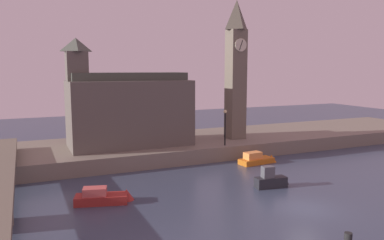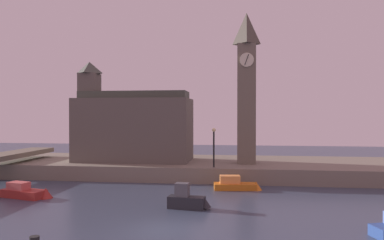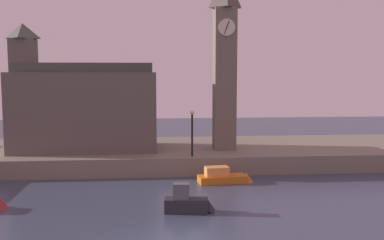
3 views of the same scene
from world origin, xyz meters
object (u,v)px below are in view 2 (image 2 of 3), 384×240
at_px(boat_dinghy_red, 28,192).
at_px(clock_tower, 246,86).
at_px(streetlamp, 214,143).
at_px(boat_barge_dark, 189,200).
at_px(boat_patrol_orange, 240,185).
at_px(parliament_hall, 131,126).

bearing_deg(boat_dinghy_red, clock_tower, 33.82).
bearing_deg(streetlamp, boat_barge_dark, -96.24).
bearing_deg(boat_patrol_orange, boat_barge_dark, -116.62).
xyz_separation_m(parliament_hall, boat_patrol_orange, (11.89, -7.14, -4.89)).
distance_m(streetlamp, boat_dinghy_red, 16.63).
bearing_deg(streetlamp, clock_tower, 46.73).
height_order(parliament_hall, streetlamp, parliament_hall).
bearing_deg(parliament_hall, boat_patrol_orange, -30.99).
bearing_deg(parliament_hall, clock_tower, -3.97).
height_order(parliament_hall, boat_barge_dark, parliament_hall).
distance_m(clock_tower, boat_patrol_orange, 11.12).
relative_size(clock_tower, boat_barge_dark, 5.04).
xyz_separation_m(parliament_hall, boat_barge_dark, (8.35, -14.20, -4.70)).
bearing_deg(boat_patrol_orange, parliament_hall, 149.01).
bearing_deg(boat_dinghy_red, boat_patrol_orange, 17.71).
xyz_separation_m(boat_barge_dark, boat_dinghy_red, (-12.97, 1.79, -0.17)).
bearing_deg(boat_barge_dark, streetlamp, 83.76).
distance_m(streetlamp, boat_barge_dark, 10.55).
bearing_deg(clock_tower, streetlamp, -133.27).
distance_m(parliament_hall, boat_dinghy_red, 14.11).
relative_size(streetlamp, boat_dinghy_red, 0.83).
bearing_deg(boat_patrol_orange, streetlamp, 130.07).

